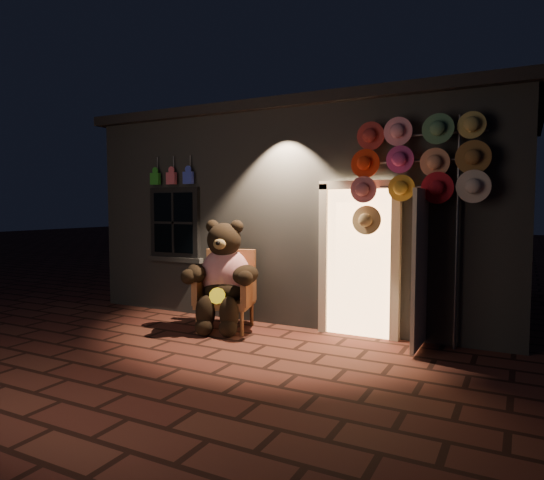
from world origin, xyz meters
The scene contains 5 objects.
ground centered at (0.00, 0.00, 0.00)m, with size 60.00×60.00×0.00m, color #582C21.
shop_building centered at (0.00, 3.99, 1.74)m, with size 7.30×5.95×3.51m.
wicker_armchair centered at (-0.53, 0.96, 0.58)m, with size 0.96×0.92×1.17m.
teddy_bear centered at (-0.50, 0.82, 0.81)m, with size 1.14×1.03×1.63m.
hat_rack centered at (2.13, 1.28, 2.34)m, with size 1.69×0.22×2.99m.
Camera 1 is at (3.39, -5.11, 1.83)m, focal length 32.00 mm.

